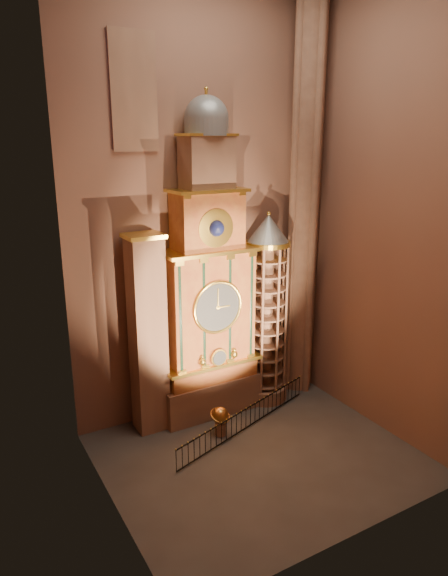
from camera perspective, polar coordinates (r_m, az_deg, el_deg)
floor at (r=25.63m, az=3.90°, el=-18.15°), size 14.00×14.00×0.00m
wall_back at (r=26.56m, az=-2.91°, el=8.73°), size 22.00×0.00×22.00m
wall_left at (r=18.48m, az=-13.87°, el=4.96°), size 0.00×22.00×22.00m
wall_right at (r=26.00m, az=17.46°, el=7.85°), size 0.00×22.00×22.00m
astronomical_clock at (r=26.58m, az=-1.76°, el=-0.80°), size 5.60×2.41×16.70m
portrait_tower at (r=25.76m, az=-8.45°, el=-5.14°), size 1.80×1.60×10.20m
stair_turret at (r=28.54m, az=4.73°, el=-2.61°), size 2.50×2.50×10.80m
gothic_pier at (r=29.02m, az=8.95°, el=9.20°), size 2.04×2.04×22.00m
stained_glass_window at (r=25.04m, az=-9.99°, el=20.68°), size 2.20×0.14×5.20m
celestial_globe at (r=26.68m, az=-0.41°, el=-14.30°), size 1.32×1.29×1.52m
iron_railing at (r=27.23m, az=2.45°, el=-14.31°), size 9.30×3.11×1.16m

